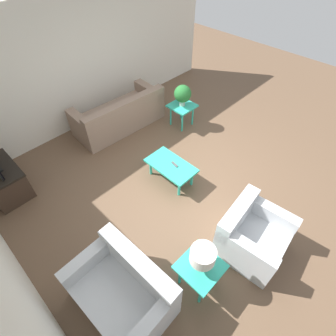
{
  "coord_description": "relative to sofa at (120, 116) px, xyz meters",
  "views": [
    {
      "loc": [
        -2.07,
        2.64,
        3.83
      ],
      "look_at": [
        0.13,
        0.39,
        0.55
      ],
      "focal_mm": 28.0,
      "sensor_mm": 36.0,
      "label": 1
    }
  ],
  "objects": [
    {
      "name": "sofa",
      "position": [
        0.0,
        0.0,
        0.0
      ],
      "size": [
        1.0,
        2.1,
        0.81
      ],
      "rotation": [
        0.0,
        0.0,
        1.52
      ],
      "color": "gray",
      "rests_on": "ground_plane"
    },
    {
      "name": "armchair",
      "position": [
        -3.83,
        0.56,
        0.02
      ],
      "size": [
        0.96,
        1.0,
        0.82
      ],
      "rotation": [
        0.0,
        0.0,
        -1.47
      ],
      "color": "silver",
      "rests_on": "ground_plane"
    },
    {
      "name": "table_lamp",
      "position": [
        -3.63,
        1.53,
        0.51
      ],
      "size": [
        0.32,
        0.32,
        0.41
      ],
      "color": "red",
      "rests_on": "side_table_lamp"
    },
    {
      "name": "coffee_table",
      "position": [
        -2.0,
        0.38,
        0.04
      ],
      "size": [
        0.93,
        0.53,
        0.39
      ],
      "color": "#2DB79E",
      "rests_on": "ground_plane"
    },
    {
      "name": "side_table_lamp",
      "position": [
        -3.63,
        1.53,
        0.15
      ],
      "size": [
        0.54,
        0.54,
        0.53
      ],
      "color": "#2DB79E",
      "rests_on": "ground_plane"
    },
    {
      "name": "loveseat",
      "position": [
        -3.1,
        2.39,
        0.01
      ],
      "size": [
        1.31,
        0.92,
        0.82
      ],
      "rotation": [
        0.0,
        0.0,
        3.18
      ],
      "color": "silver",
      "rests_on": "ground_plane"
    },
    {
      "name": "remote_control",
      "position": [
        -2.05,
        0.33,
        0.1
      ],
      "size": [
        0.16,
        0.07,
        0.02
      ],
      "color": "#4C4C51",
      "rests_on": "coffee_table"
    },
    {
      "name": "wall_right",
      "position": [
        0.81,
        0.19,
        1.05
      ],
      "size": [
        0.12,
        7.2,
        2.7
      ],
      "color": "silver",
      "rests_on": "ground_plane"
    },
    {
      "name": "potted_plant",
      "position": [
        -0.97,
        -1.06,
        0.51
      ],
      "size": [
        0.38,
        0.38,
        0.48
      ],
      "color": "#B2ADA3",
      "rests_on": "side_table_plant"
    },
    {
      "name": "tv_stand_chest",
      "position": [
        -0.07,
        2.69,
        0.01
      ],
      "size": [
        0.96,
        0.6,
        0.58
      ],
      "color": "#38281E",
      "rests_on": "ground_plane"
    },
    {
      "name": "ground_plane",
      "position": [
        -2.25,
        0.19,
        -0.3
      ],
      "size": [
        14.0,
        14.0,
        0.0
      ],
      "primitive_type": "plane",
      "color": "brown"
    },
    {
      "name": "side_table_plant",
      "position": [
        -0.97,
        -1.06,
        0.15
      ],
      "size": [
        0.54,
        0.54,
        0.53
      ],
      "color": "#2DB79E",
      "rests_on": "ground_plane"
    }
  ]
}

